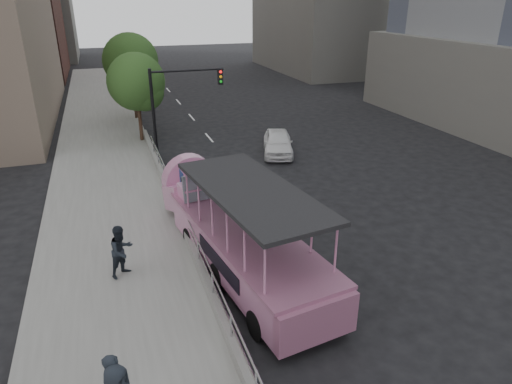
{
  "coord_description": "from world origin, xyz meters",
  "views": [
    {
      "loc": [
        -5.53,
        -13.06,
        8.74
      ],
      "look_at": [
        -0.6,
        1.46,
        2.16
      ],
      "focal_mm": 32.0,
      "sensor_mm": 36.0,
      "label": 1
    }
  ],
  "objects_px": {
    "pedestrian_mid": "(122,251)",
    "street_tree_far": "(132,63)",
    "duck_boat": "(234,231)",
    "car": "(278,142)",
    "parking_sign": "(183,194)",
    "traffic_signal": "(174,99)",
    "street_tree_near": "(138,84)"
  },
  "relations": [
    {
      "from": "car",
      "to": "street_tree_far",
      "type": "distance_m",
      "value": 13.31
    },
    {
      "from": "parking_sign",
      "to": "street_tree_near",
      "type": "height_order",
      "value": "street_tree_near"
    },
    {
      "from": "car",
      "to": "street_tree_near",
      "type": "height_order",
      "value": "street_tree_near"
    },
    {
      "from": "pedestrian_mid",
      "to": "car",
      "type": "bearing_deg",
      "value": 11.45
    },
    {
      "from": "duck_boat",
      "to": "street_tree_far",
      "type": "distance_m",
      "value": 21.74
    },
    {
      "from": "duck_boat",
      "to": "car",
      "type": "height_order",
      "value": "duck_boat"
    },
    {
      "from": "traffic_signal",
      "to": "street_tree_near",
      "type": "height_order",
      "value": "street_tree_near"
    },
    {
      "from": "traffic_signal",
      "to": "street_tree_far",
      "type": "bearing_deg",
      "value": 98.43
    },
    {
      "from": "car",
      "to": "pedestrian_mid",
      "type": "relative_size",
      "value": 2.36
    },
    {
      "from": "car",
      "to": "street_tree_far",
      "type": "bearing_deg",
      "value": 143.27
    },
    {
      "from": "duck_boat",
      "to": "street_tree_far",
      "type": "relative_size",
      "value": 1.6
    },
    {
      "from": "street_tree_near",
      "to": "duck_boat",
      "type": "bearing_deg",
      "value": -84.25
    },
    {
      "from": "duck_boat",
      "to": "traffic_signal",
      "type": "relative_size",
      "value": 1.99
    },
    {
      "from": "parking_sign",
      "to": "traffic_signal",
      "type": "distance_m",
      "value": 9.46
    },
    {
      "from": "duck_boat",
      "to": "street_tree_near",
      "type": "relative_size",
      "value": 1.81
    },
    {
      "from": "pedestrian_mid",
      "to": "parking_sign",
      "type": "distance_m",
      "value": 3.87
    },
    {
      "from": "parking_sign",
      "to": "street_tree_far",
      "type": "xyz_separation_m",
      "value": [
        -0.1,
        18.62,
        2.66
      ]
    },
    {
      "from": "street_tree_near",
      "to": "parking_sign",
      "type": "bearing_deg",
      "value": -88.62
    },
    {
      "from": "street_tree_far",
      "to": "traffic_signal",
      "type": "bearing_deg",
      "value": -81.57
    },
    {
      "from": "parking_sign",
      "to": "pedestrian_mid",
      "type": "bearing_deg",
      "value": -131.47
    },
    {
      "from": "car",
      "to": "street_tree_near",
      "type": "distance_m",
      "value": 9.27
    },
    {
      "from": "duck_boat",
      "to": "pedestrian_mid",
      "type": "xyz_separation_m",
      "value": [
        -3.8,
        -0.02,
        -0.06
      ]
    },
    {
      "from": "duck_boat",
      "to": "car",
      "type": "relative_size",
      "value": 2.48
    },
    {
      "from": "parking_sign",
      "to": "street_tree_far",
      "type": "height_order",
      "value": "street_tree_far"
    },
    {
      "from": "car",
      "to": "street_tree_far",
      "type": "relative_size",
      "value": 0.65
    },
    {
      "from": "street_tree_near",
      "to": "street_tree_far",
      "type": "height_order",
      "value": "street_tree_far"
    },
    {
      "from": "pedestrian_mid",
      "to": "street_tree_near",
      "type": "xyz_separation_m",
      "value": [
        2.24,
        15.49,
        2.64
      ]
    },
    {
      "from": "traffic_signal",
      "to": "pedestrian_mid",
      "type": "bearing_deg",
      "value": -107.63
    },
    {
      "from": "street_tree_far",
      "to": "street_tree_near",
      "type": "bearing_deg",
      "value": -91.91
    },
    {
      "from": "street_tree_far",
      "to": "car",
      "type": "bearing_deg",
      "value": -55.59
    },
    {
      "from": "parking_sign",
      "to": "street_tree_far",
      "type": "relative_size",
      "value": 0.4
    },
    {
      "from": "pedestrian_mid",
      "to": "street_tree_far",
      "type": "bearing_deg",
      "value": 46.52
    }
  ]
}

